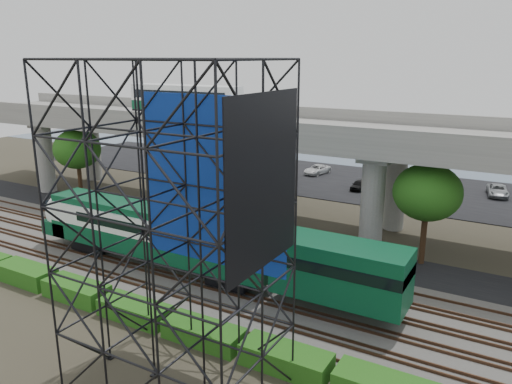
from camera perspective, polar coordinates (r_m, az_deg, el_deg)
The scene contains 13 objects.
ground at distance 34.95m, azimuth -9.93°, elevation -10.62°, with size 140.00×140.00×0.00m, color #474233.
ballast_bed at distance 36.30m, azimuth -7.91°, elevation -9.34°, with size 90.00×12.00×0.20m, color slate.
service_road at distance 42.81m, azimuth -0.94°, elevation -5.38°, with size 90.00×5.00×0.08m, color black.
parking_lot at distance 63.26m, azimuth 10.01°, elevation 1.21°, with size 90.00×18.00×0.08m, color black.
harbor_water at distance 83.87m, azimuth 15.20°, elevation 4.32°, with size 140.00×40.00×0.03m, color #43556E.
rail_tracks at distance 36.23m, azimuth -7.92°, elevation -9.08°, with size 90.00×9.52×0.16m.
commuter_train at distance 35.54m, azimuth -8.72°, elevation -5.07°, with size 29.30×3.06×4.30m.
overpass at distance 45.76m, azimuth 1.73°, elevation 6.56°, with size 80.00×12.00×12.40m.
scaffold_tower at distance 22.11m, azimuth -9.49°, elevation -5.15°, with size 9.36×6.36×15.00m.
hedge_strip at distance 31.26m, azimuth -13.66°, elevation -12.96°, with size 34.60×1.80×1.20m.
trees at distance 48.29m, azimuth -2.30°, elevation 3.83°, with size 40.94×16.94×7.69m.
suv at distance 47.56m, azimuth -9.37°, elevation -2.54°, with size 2.26×4.90×1.36m, color black.
parked_cars at distance 62.72m, azimuth 10.62°, elevation 1.66°, with size 37.57×9.44×1.29m.
Camera 1 is at (20.54, -23.91, 15.09)m, focal length 35.00 mm.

